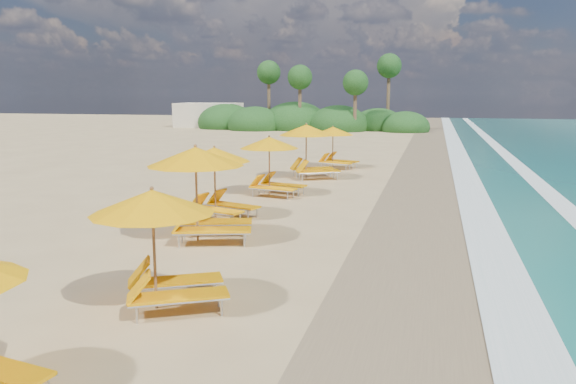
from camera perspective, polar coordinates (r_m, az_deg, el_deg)
name	(u,v)px	position (r m, az deg, el deg)	size (l,w,h in m)	color
ground	(288,233)	(16.40, 0.00, -4.13)	(160.00, 160.00, 0.00)	tan
wet_sand	(431,242)	(15.92, 14.14, -4.86)	(4.00, 160.00, 0.01)	#8C7853
surf_foam	(539,248)	(16.15, 23.80, -5.12)	(4.00, 160.00, 0.01)	white
station_2	(164,240)	(10.77, -12.31, -4.74)	(3.08, 3.08, 2.31)	olive
station_3	(204,187)	(15.46, -8.40, 0.49)	(3.32, 3.23, 2.63)	olive
station_4	(219,178)	(18.26, -6.89, 1.42)	(2.96, 2.89, 2.33)	olive
station_5	(273,162)	(22.24, -1.47, 3.03)	(2.88, 2.77, 2.36)	olive
station_6	(310,148)	(26.66, 2.24, 4.46)	(3.48, 3.48, 2.61)	olive
station_7	(336,144)	(30.56, 4.79, 4.76)	(2.84, 2.76, 2.26)	olive
treeline	(304,121)	(62.56, 1.57, 7.15)	(25.80, 8.80, 9.74)	#163D14
beach_building	(209,115)	(68.57, -7.92, 7.64)	(7.00, 5.00, 2.80)	beige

